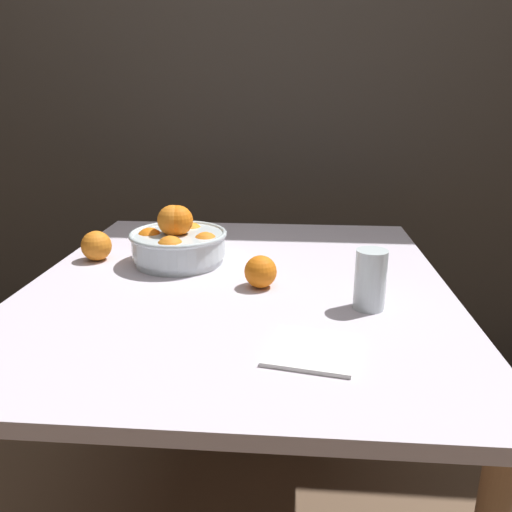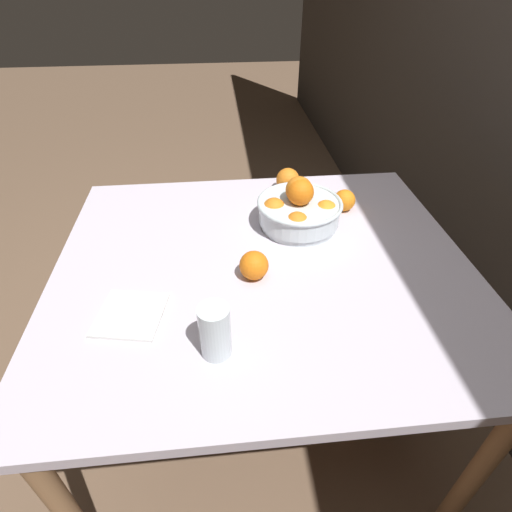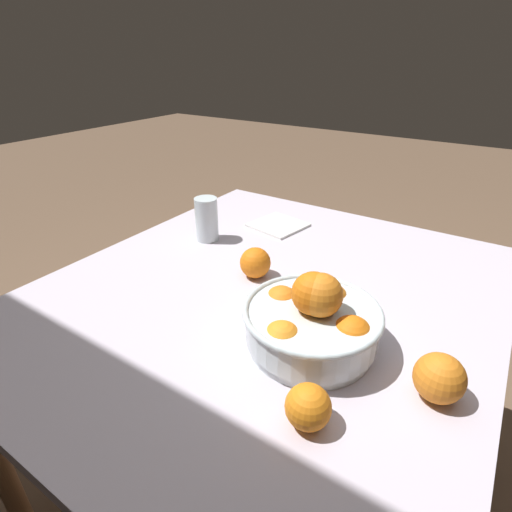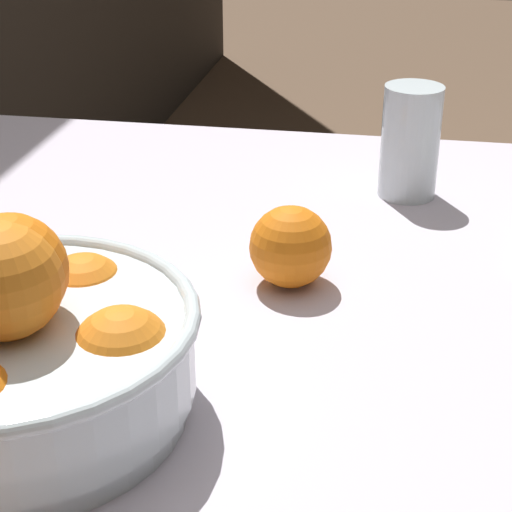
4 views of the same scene
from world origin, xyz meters
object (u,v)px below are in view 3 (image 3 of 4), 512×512
object	(u,v)px
orange_loose_aside	(255,263)
orange_loose_front	(308,407)
orange_loose_near_bowl	(439,378)
juice_glass	(207,221)
fruit_bowl	(312,320)

from	to	relation	value
orange_loose_aside	orange_loose_front	bearing A→B (deg)	133.36
orange_loose_near_bowl	orange_loose_aside	size ratio (longest dim) A/B	1.06
orange_loose_front	orange_loose_near_bowl	bearing A→B (deg)	-133.02
juice_glass	orange_loose_front	bearing A→B (deg)	141.78
fruit_bowl	orange_loose_near_bowl	bearing A→B (deg)	178.83
juice_glass	orange_loose_aside	distance (m)	0.26
orange_loose_front	orange_loose_aside	bearing A→B (deg)	-46.64
orange_loose_near_bowl	orange_loose_aside	world-z (taller)	orange_loose_near_bowl
orange_loose_near_bowl	fruit_bowl	bearing A→B (deg)	-1.17
orange_loose_front	orange_loose_aside	xyz separation A→B (m)	(0.31, -0.33, 0.00)
orange_loose_near_bowl	orange_loose_front	bearing A→B (deg)	46.98
juice_glass	orange_loose_front	world-z (taller)	juice_glass
orange_loose_front	orange_loose_aside	distance (m)	0.45
orange_loose_near_bowl	orange_loose_front	size ratio (longest dim) A/B	1.16
juice_glass	orange_loose_front	size ratio (longest dim) A/B	1.82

